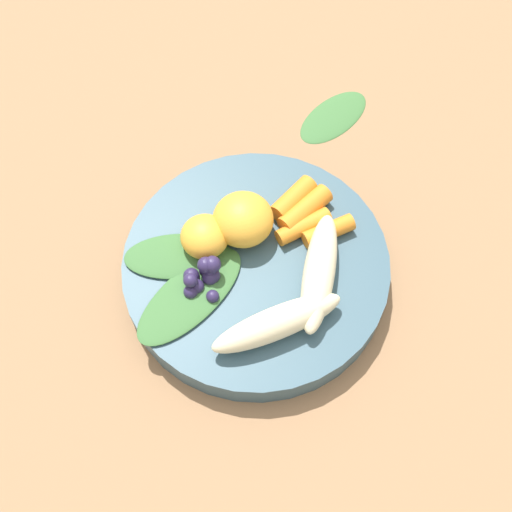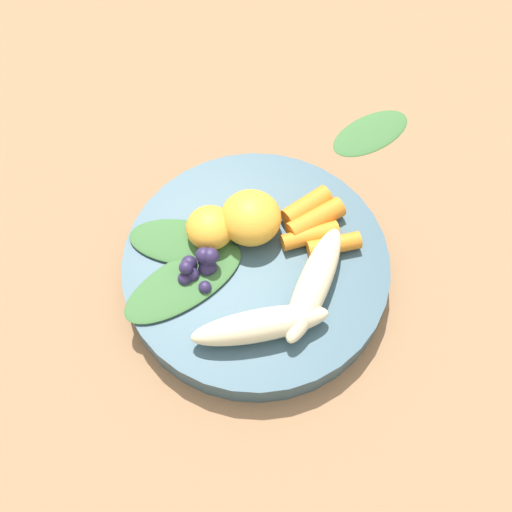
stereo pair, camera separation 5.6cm
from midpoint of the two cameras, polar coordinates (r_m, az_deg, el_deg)
The scene contains 14 objects.
ground_plane at distance 0.60m, azimuth 2.69°, elevation -2.00°, with size 2.40×2.40×0.00m, color #99704C.
bowl at distance 0.59m, azimuth 2.75°, elevation -1.38°, with size 0.24×0.24×0.03m, color #385666.
banana_peeled_left at distance 0.55m, azimuth 7.97°, elevation -2.67°, with size 0.11×0.03×0.03m, color beige.
banana_peeled_right at distance 0.53m, azimuth 3.40°, elevation -6.32°, with size 0.11×0.03×0.03m, color beige.
orange_segment_near at distance 0.57m, azimuth -1.21°, elevation 2.22°, with size 0.04×0.04×0.03m, color #F4A833.
orange_segment_far at distance 0.57m, azimuth 2.36°, elevation 3.09°, with size 0.05×0.05×0.04m, color #F4A833.
carrot_front at distance 0.58m, azimuth 9.56°, elevation 0.70°, with size 0.02×0.02×0.05m, color orange.
carrot_mid_left at distance 0.58m, azimuth 7.42°, elevation 1.62°, with size 0.02×0.02×0.05m, color orange.
carrot_mid_right at distance 0.59m, azimuth 7.93°, elevation 2.92°, with size 0.02×0.02×0.05m, color orange.
carrot_rear at distance 0.59m, azimuth 7.14°, elevation 4.01°, with size 0.02×0.02×0.05m, color orange.
blueberry_pile at distance 0.56m, azimuth -1.92°, elevation -1.05°, with size 0.04×0.04×0.03m.
kale_leaf_left at distance 0.58m, azimuth -3.76°, elevation 0.98°, with size 0.09×0.05×0.01m, color #3D7038.
kale_leaf_right at distance 0.56m, azimuth -3.44°, elevation -2.56°, with size 0.12×0.05×0.01m, color #3D7038.
kale_leaf_stray at distance 0.70m, azimuth 12.27°, elevation 10.31°, with size 0.09×0.04×0.01m, color #3D7038.
Camera 2 is at (-0.11, -0.24, 0.54)m, focal length 46.07 mm.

